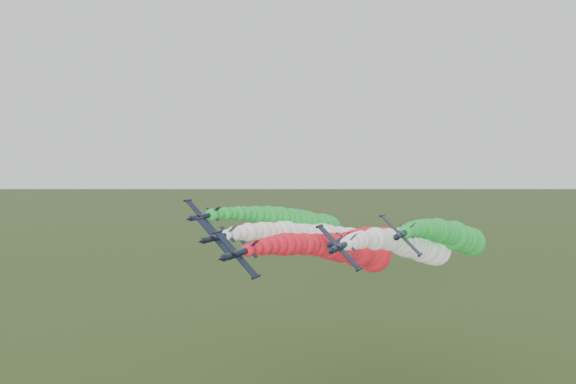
{
  "coord_description": "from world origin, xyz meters",
  "views": [
    {
      "loc": [
        36.54,
        -81.24,
        54.76
      ],
      "look_at": [
        -2.51,
        8.98,
        48.85
      ],
      "focal_mm": 35.0,
      "sensor_mm": 36.0,
      "label": 1
    }
  ],
  "objects_px": {
    "jet_inner_right": "(415,245)",
    "jet_lead": "(346,250)",
    "jet_outer_right": "(453,236)",
    "jet_trail": "(400,242)",
    "jet_outer_left": "(302,223)",
    "jet_inner_left": "(324,239)"
  },
  "relations": [
    {
      "from": "jet_lead",
      "to": "jet_inner_right",
      "type": "distance_m",
      "value": 16.4
    },
    {
      "from": "jet_inner_left",
      "to": "jet_outer_right",
      "type": "bearing_deg",
      "value": 19.35
    },
    {
      "from": "jet_lead",
      "to": "jet_outer_left",
      "type": "distance_m",
      "value": 28.33
    },
    {
      "from": "jet_outer_right",
      "to": "jet_lead",
      "type": "bearing_deg",
      "value": -136.17
    },
    {
      "from": "jet_inner_left",
      "to": "jet_inner_right",
      "type": "distance_m",
      "value": 22.04
    },
    {
      "from": "jet_outer_right",
      "to": "jet_outer_left",
      "type": "bearing_deg",
      "value": 178.51
    },
    {
      "from": "jet_inner_right",
      "to": "jet_outer_left",
      "type": "distance_m",
      "value": 34.5
    },
    {
      "from": "jet_inner_left",
      "to": "jet_trail",
      "type": "xyz_separation_m",
      "value": [
        14.41,
        20.0,
        -2.54
      ]
    },
    {
      "from": "jet_inner_left",
      "to": "jet_outer_right",
      "type": "distance_m",
      "value": 30.99
    },
    {
      "from": "jet_outer_left",
      "to": "jet_trail",
      "type": "distance_m",
      "value": 26.72
    },
    {
      "from": "jet_lead",
      "to": "jet_outer_right",
      "type": "distance_m",
      "value": 28.69
    },
    {
      "from": "jet_lead",
      "to": "jet_trail",
      "type": "height_order",
      "value": "jet_lead"
    },
    {
      "from": "jet_inner_right",
      "to": "jet_lead",
      "type": "bearing_deg",
      "value": -145.29
    },
    {
      "from": "jet_inner_left",
      "to": "jet_trail",
      "type": "relative_size",
      "value": 1.01
    },
    {
      "from": "jet_trail",
      "to": "jet_lead",
      "type": "bearing_deg",
      "value": -101.19
    },
    {
      "from": "jet_inner_left",
      "to": "jet_trail",
      "type": "bearing_deg",
      "value": 54.22
    },
    {
      "from": "jet_outer_right",
      "to": "jet_trail",
      "type": "xyz_separation_m",
      "value": [
        -14.81,
        9.74,
        -3.59
      ]
    },
    {
      "from": "jet_outer_left",
      "to": "jet_trail",
      "type": "height_order",
      "value": "jet_outer_left"
    },
    {
      "from": "jet_inner_left",
      "to": "jet_outer_left",
      "type": "distance_m",
      "value": 15.51
    },
    {
      "from": "jet_inner_right",
      "to": "jet_outer_left",
      "type": "height_order",
      "value": "jet_outer_left"
    },
    {
      "from": "jet_inner_left",
      "to": "jet_outer_left",
      "type": "height_order",
      "value": "jet_outer_left"
    },
    {
      "from": "jet_lead",
      "to": "jet_outer_left",
      "type": "xyz_separation_m",
      "value": [
        -18.95,
        20.86,
        2.92
      ]
    }
  ]
}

